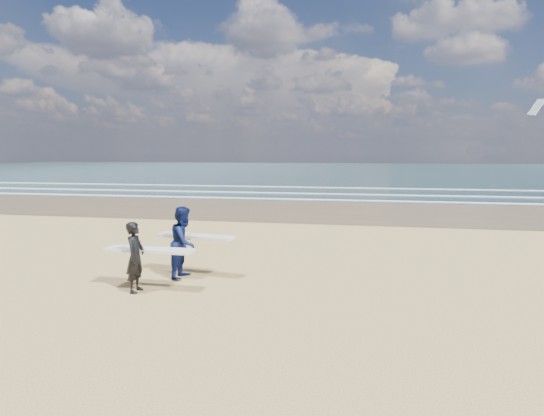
# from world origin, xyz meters

# --- Properties ---
(ocean) EXTENTS (220.00, 100.00, 0.02)m
(ocean) POSITION_xyz_m (20.00, 72.00, 0.01)
(ocean) COLOR #1A353A
(ocean) RESTS_ON ground
(surfer_near) EXTENTS (2.21, 0.95, 1.69)m
(surfer_near) POSITION_xyz_m (0.23, 0.49, 0.87)
(surfer_near) COLOR black
(surfer_near) RESTS_ON ground
(surfer_far) EXTENTS (2.25, 1.24, 1.91)m
(surfer_far) POSITION_xyz_m (0.84, 1.96, 0.96)
(surfer_far) COLOR #0B1542
(surfer_far) RESTS_ON ground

